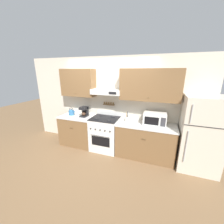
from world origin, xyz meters
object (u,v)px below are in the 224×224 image
tea_kettle (71,112)px  microwave (155,119)px  stove_range (105,133)px  coffee_maker (84,111)px  refrigerator (200,134)px  utensil_crock (127,119)px

tea_kettle → microwave: 2.40m
stove_range → coffee_maker: bearing=173.8°
stove_range → refrigerator: bearing=-1.0°
stove_range → microwave: size_ratio=1.95×
refrigerator → coffee_maker: size_ratio=5.86×
stove_range → microwave: (1.29, 0.06, 0.57)m
tea_kettle → microwave: (2.40, 0.02, 0.06)m
stove_range → utensil_crock: 0.78m
stove_range → tea_kettle: bearing=177.7°
microwave → coffee_maker: bearing=179.7°
refrigerator → coffee_maker: refrigerator is taller
utensil_crock → tea_kettle: bearing=-180.0°
stove_range → refrigerator: refrigerator is taller
refrigerator → utensil_crock: size_ratio=6.08×
stove_range → coffee_maker: coffee_maker is taller
stove_range → coffee_maker: size_ratio=3.66×
coffee_maker → stove_range: bearing=-6.2°
coffee_maker → utensil_crock: bearing=-1.3°
tea_kettle → refrigerator: bearing=-1.4°
microwave → utensil_crock: (-0.69, -0.02, -0.08)m
refrigerator → tea_kettle: (-3.38, 0.08, 0.14)m
stove_range → tea_kettle: 1.22m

